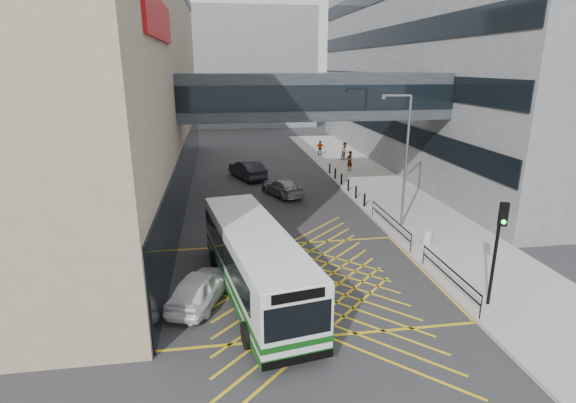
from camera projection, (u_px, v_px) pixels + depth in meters
name	position (u px, v px, depth m)	size (l,w,h in m)	color
ground	(301.00, 280.00, 20.66)	(120.00, 120.00, 0.00)	#333335
building_whsmith	(3.00, 88.00, 30.85)	(24.17, 42.00, 16.00)	gray
building_right	(499.00, 60.00, 43.91)	(24.09, 44.00, 20.00)	slate
building_far	(225.00, 68.00, 74.48)	(28.00, 16.00, 18.00)	slate
skybridge	(314.00, 96.00, 30.26)	(20.00, 4.10, 3.00)	#2C3237
pavement	(378.00, 187.00, 36.13)	(6.00, 54.00, 0.16)	#AAA59C
box_junction	(301.00, 280.00, 20.66)	(12.00, 9.00, 0.01)	gold
bus	(254.00, 260.00, 18.94)	(4.29, 11.00, 3.01)	silver
car_white	(200.00, 287.00, 18.54)	(1.82, 4.46, 1.42)	white
car_dark	(247.00, 169.00, 39.04)	(2.00, 5.12, 1.60)	#222327
car_silver	(282.00, 187.00, 33.94)	(1.82, 4.30, 1.34)	gray
traffic_light	(498.00, 239.00, 17.39)	(0.34, 0.52, 4.41)	black
street_lamp	(404.00, 153.00, 26.07)	(1.77, 0.45, 7.76)	slate
litter_bin	(427.00, 238.00, 24.16)	(0.50, 0.50, 0.86)	#ADA89E
kerb_railings	(413.00, 241.00, 22.98)	(0.05, 12.54, 1.00)	black
bollards	(345.00, 182.00, 35.57)	(0.14, 10.14, 0.90)	black
pedestrian_a	(350.00, 161.00, 41.18)	(0.73, 0.52, 1.84)	gray
pedestrian_b	(345.00, 151.00, 45.87)	(0.87, 0.51, 1.79)	gray
pedestrian_c	(320.00, 148.00, 48.21)	(0.93, 0.45, 1.57)	gray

